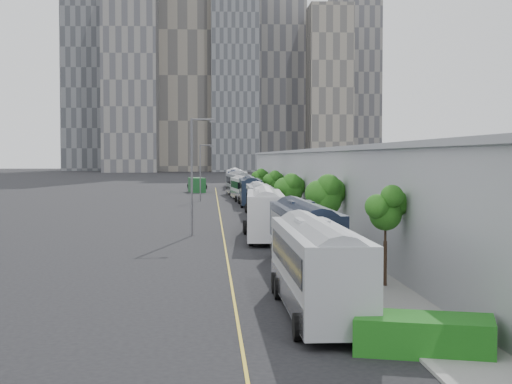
{
  "coord_description": "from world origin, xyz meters",
  "views": [
    {
      "loc": [
        -2.55,
        -25.73,
        6.45
      ],
      "look_at": [
        1.88,
        50.07,
        3.0
      ],
      "focal_mm": 55.0,
      "sensor_mm": 36.0,
      "label": 1
    }
  ],
  "objects": [
    {
      "name": "bus_0",
      "position": [
        1.77,
        5.89,
        1.6
      ],
      "size": [
        2.89,
        12.98,
        3.79
      ],
      "rotation": [
        0.0,
        0.0,
        0.0
      ],
      "color": "#A8ACB2",
      "rests_on": "ground"
    },
    {
      "name": "bus_1",
      "position": [
        2.77,
        18.45,
        1.62
      ],
      "size": [
        2.93,
        13.19,
        3.84
      ],
      "rotation": [
        0.0,
        0.0,
        0.02
      ],
      "color": "black",
      "rests_on": "ground"
    },
    {
      "name": "bus_8",
      "position": [
        2.77,
        116.11,
        1.65
      ],
      "size": [
        3.17,
        13.47,
        3.91
      ],
      "rotation": [
        0.0,
        0.0,
        -0.04
      ],
      "color": "#94979D",
      "rests_on": "ground"
    },
    {
      "name": "skyline",
      "position": [
        -2.9,
        324.16,
        50.85
      ],
      "size": [
        145.0,
        64.0,
        120.0
      ],
      "color": "slate",
      "rests_on": "ground"
    },
    {
      "name": "bus_4",
      "position": [
        2.8,
        60.25,
        1.49
      ],
      "size": [
        2.71,
        12.08,
        3.52
      ],
      "rotation": [
        0.0,
        0.0,
        -0.01
      ],
      "color": "#A4A7AE",
      "rests_on": "ground"
    },
    {
      "name": "bus_2",
      "position": [
        1.7,
        35.22,
        1.66
      ],
      "size": [
        3.4,
        13.58,
        3.93
      ],
      "rotation": [
        0.0,
        0.0,
        -0.05
      ],
      "color": "silver",
      "rests_on": "ground"
    },
    {
      "name": "tree_1",
      "position": [
        5.54,
        29.38,
        3.8
      ],
      "size": [
        2.53,
        2.53,
        5.08
      ],
      "color": "black",
      "rests_on": "ground"
    },
    {
      "name": "bus_7",
      "position": [
        2.01,
        102.72,
        1.63
      ],
      "size": [
        3.76,
        13.38,
        3.86
      ],
      "rotation": [
        0.0,
        0.0,
        0.08
      ],
      "color": "gray",
      "rests_on": "ground"
    },
    {
      "name": "hedge",
      "position": [
        4.44,
        -0.7,
        0.61
      ],
      "size": [
        4.9,
        3.45,
        1.22
      ],
      "primitive_type": "cube",
      "rotation": [
        0.0,
        0.0,
        -0.3
      ],
      "color": "#1A5C17",
      "rests_on": "ground"
    },
    {
      "name": "bus_6",
      "position": [
        2.28,
        89.0,
        1.49
      ],
      "size": [
        3.46,
        12.22,
        3.52
      ],
      "rotation": [
        0.0,
        0.0,
        0.09
      ],
      "color": "silver",
      "rests_on": "ground"
    },
    {
      "name": "tree_2",
      "position": [
        5.4,
        53.14,
        3.3
      ],
      "size": [
        2.8,
        2.8,
        4.71
      ],
      "color": "black",
      "rests_on": "ground"
    },
    {
      "name": "bus_9",
      "position": [
        2.3,
        132.11,
        1.55
      ],
      "size": [
        2.92,
        12.61,
        3.67
      ],
      "rotation": [
        0.0,
        0.0,
        -0.03
      ],
      "color": "#161C32",
      "rests_on": "ground"
    },
    {
      "name": "lane_line",
      "position": [
        -1.5,
        55.0,
        0.01
      ],
      "size": [
        0.12,
        160.0,
        0.02
      ],
      "primitive_type": "cube",
      "color": "gold",
      "rests_on": "ground"
    },
    {
      "name": "depot",
      "position": [
        12.99,
        55.0,
        3.51
      ],
      "size": [
        12.45,
        160.4,
        7.2
      ],
      "color": "gray",
      "rests_on": "ground"
    },
    {
      "name": "tree_3",
      "position": [
        5.64,
        76.22,
        3.28
      ],
      "size": [
        2.32,
        2.32,
        4.45
      ],
      "color": "black",
      "rests_on": "ground"
    },
    {
      "name": "shipping_container",
      "position": [
        -4.98,
        115.75,
        1.31
      ],
      "size": [
        3.35,
        6.66,
        2.62
      ],
      "primitive_type": "cube",
      "rotation": [
        0.0,
        0.0,
        0.17
      ],
      "color": "#15441E",
      "rests_on": "ground"
    },
    {
      "name": "street_lamp_near",
      "position": [
        -3.87,
        37.82,
        5.46
      ],
      "size": [
        2.04,
        0.22,
        9.53
      ],
      "color": "#59595E",
      "rests_on": "ground"
    },
    {
      "name": "tree_4",
      "position": [
        5.58,
        103.05,
        3.1
      ],
      "size": [
        2.44,
        2.44,
        4.33
      ],
      "color": "black",
      "rests_on": "ground"
    },
    {
      "name": "street_lamp_far",
      "position": [
        -3.79,
        87.83,
        4.76
      ],
      "size": [
        2.04,
        0.22,
        8.17
      ],
      "color": "#59595E",
      "rests_on": "ground"
    },
    {
      "name": "suv",
      "position": [
        -5.09,
        129.58,
        0.77
      ],
      "size": [
        4.44,
        6.11,
        1.54
      ],
      "primitive_type": "imported",
      "rotation": [
        0.0,
        0.0,
        0.38
      ],
      "color": "black",
      "rests_on": "ground"
    },
    {
      "name": "sidewalk",
      "position": [
        9.0,
        55.0,
        0.06
      ],
      "size": [
        10.0,
        170.0,
        0.12
      ],
      "primitive_type": "cube",
      "color": "gray",
      "rests_on": "ground"
    },
    {
      "name": "tree_0",
      "position": [
        5.99,
        11.99,
        3.81
      ],
      "size": [
        1.61,
        1.61,
        4.68
      ],
      "color": "black",
      "rests_on": "ground"
    },
    {
      "name": "bus_3",
      "position": [
        2.57,
        47.42,
        1.48
      ],
      "size": [
        3.58,
        12.2,
        3.51
      ],
      "rotation": [
        0.0,
        0.0,
        -0.1
      ],
      "color": "slate",
      "rests_on": "ground"
    },
    {
      "name": "bus_5",
      "position": [
        2.67,
        76.94,
        1.59
      ],
      "size": [
        2.87,
        12.88,
        3.76
      ],
      "rotation": [
        0.0,
        0.0,
        -0.01
      ],
      "color": "black",
      "rests_on": "ground"
    },
    {
      "name": "ground",
      "position": [
        0.0,
        0.0,
        0.0
      ],
      "size": [
        800.0,
        800.0,
        0.0
      ],
      "primitive_type": "plane",
      "color": "black",
      "rests_on": "ground"
    },
    {
      "name": "bus_10",
      "position": [
        2.62,
        144.57,
        1.63
      ],
      "size": [
        3.58,
        13.38,
        3.87
      ],
      "rotation": [
        0.0,
        0.0,
        -0.07
      ],
      "color": "silver",
      "rests_on": "ground"
    }
  ]
}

